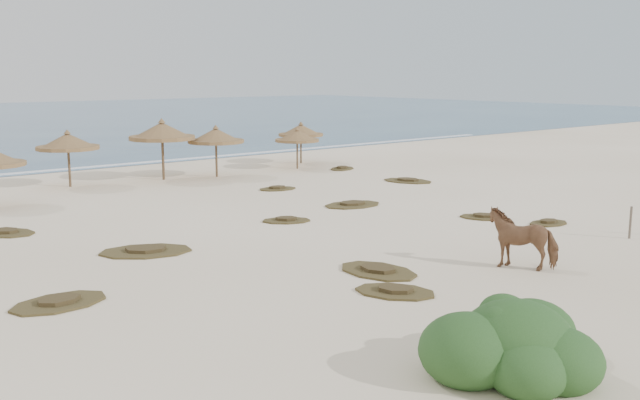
% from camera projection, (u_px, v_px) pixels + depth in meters
% --- Properties ---
extents(ground, '(160.00, 160.00, 0.00)m').
position_uv_depth(ground, '(417.00, 253.00, 21.82)').
color(ground, '#F6E6CA').
rests_on(ground, ground).
extents(foam_line, '(70.00, 0.60, 0.01)m').
position_uv_depth(foam_line, '(87.00, 167.00, 41.55)').
color(foam_line, silver).
rests_on(foam_line, ground).
extents(palapa_2, '(3.94, 3.94, 2.78)m').
position_uv_depth(palapa_2, '(68.00, 142.00, 34.17)').
color(palapa_2, brown).
rests_on(palapa_2, ground).
extents(palapa_3, '(3.52, 3.52, 3.17)m').
position_uv_depth(palapa_3, '(162.00, 132.00, 36.45)').
color(palapa_3, brown).
rests_on(palapa_3, ground).
extents(palapa_4, '(3.73, 3.73, 2.76)m').
position_uv_depth(palapa_4, '(216.00, 136.00, 37.50)').
color(palapa_4, brown).
rests_on(palapa_4, ground).
extents(palapa_5, '(3.01, 3.01, 2.39)m').
position_uv_depth(palapa_5, '(297.00, 136.00, 40.76)').
color(palapa_5, brown).
rests_on(palapa_5, ground).
extents(palapa_6, '(3.53, 3.53, 2.54)m').
position_uv_depth(palapa_6, '(301.00, 131.00, 43.25)').
color(palapa_6, brown).
rests_on(palapa_6, ground).
extents(horse, '(1.76, 2.15, 1.66)m').
position_uv_depth(horse, '(523.00, 238.00, 20.16)').
color(horse, '#906341').
rests_on(horse, ground).
extents(fence_post_near, '(0.11, 0.11, 1.09)m').
position_uv_depth(fence_post_near, '(630.00, 223.00, 23.65)').
color(fence_post_near, '#64574B').
rests_on(fence_post_near, ground).
extents(bush, '(3.54, 3.12, 1.59)m').
position_uv_depth(bush, '(514.00, 345.00, 13.04)').
color(bush, '#2F5926').
rests_on(bush, ground).
extents(scrub_0, '(2.40, 1.62, 0.16)m').
position_uv_depth(scrub_0, '(59.00, 302.00, 16.99)').
color(scrub_0, brown).
rests_on(scrub_0, ground).
extents(scrub_1, '(3.36, 2.93, 0.16)m').
position_uv_depth(scrub_1, '(146.00, 251.00, 21.91)').
color(scrub_1, brown).
rests_on(scrub_1, ground).
extents(scrub_2, '(2.16, 1.96, 0.16)m').
position_uv_depth(scrub_2, '(286.00, 220.00, 26.46)').
color(scrub_2, brown).
rests_on(scrub_2, ground).
extents(scrub_3, '(2.75, 2.00, 0.16)m').
position_uv_depth(scrub_3, '(352.00, 204.00, 29.63)').
color(scrub_3, brown).
rests_on(scrub_3, ground).
extents(scrub_4, '(1.96, 2.16, 0.16)m').
position_uv_depth(scrub_4, '(484.00, 217.00, 27.07)').
color(scrub_4, brown).
rests_on(scrub_4, ground).
extents(scrub_5, '(2.43, 2.97, 0.16)m').
position_uv_depth(scrub_5, '(408.00, 181.00, 36.19)').
color(scrub_5, brown).
rests_on(scrub_5, ground).
extents(scrub_6, '(2.39, 2.60, 0.16)m').
position_uv_depth(scrub_6, '(5.00, 232.00, 24.43)').
color(scrub_6, brown).
rests_on(scrub_6, ground).
extents(scrub_7, '(2.04, 1.59, 0.16)m').
position_uv_depth(scrub_7, '(277.00, 188.00, 33.72)').
color(scrub_7, brown).
rests_on(scrub_7, ground).
extents(scrub_9, '(1.87, 2.61, 0.16)m').
position_uv_depth(scrub_9, '(378.00, 270.00, 19.71)').
color(scrub_9, brown).
rests_on(scrub_9, ground).
extents(scrub_10, '(2.25, 1.99, 0.16)m').
position_uv_depth(scrub_10, '(342.00, 168.00, 40.86)').
color(scrub_10, brown).
rests_on(scrub_10, ground).
extents(scrub_11, '(2.21, 2.46, 0.16)m').
position_uv_depth(scrub_11, '(395.00, 291.00, 17.85)').
color(scrub_11, brown).
rests_on(scrub_11, ground).
extents(scrub_12, '(1.74, 1.26, 0.16)m').
position_uv_depth(scrub_12, '(548.00, 223.00, 26.01)').
color(scrub_12, brown).
rests_on(scrub_12, ground).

